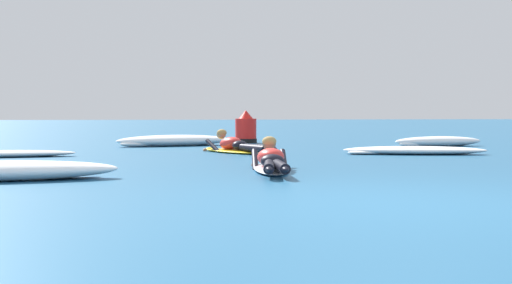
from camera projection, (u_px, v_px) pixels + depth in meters
name	position (u px, v px, depth m)	size (l,w,h in m)	color
ground_plane	(251.00, 147.00, 16.15)	(120.00, 120.00, 0.00)	#235B84
surfer_near	(271.00, 162.00, 9.52)	(0.72, 2.54, 0.54)	silver
surfer_far	(235.00, 146.00, 13.89)	(1.46, 2.38, 0.53)	yellow
whitewater_mid_left	(2.00, 154.00, 12.53)	(2.79, 0.82, 0.14)	white
whitewater_mid_right	(438.00, 142.00, 16.59)	(2.42, 0.79, 0.25)	white
whitewater_back	(174.00, 141.00, 16.71)	(3.07, 1.53, 0.28)	white
whitewater_far_band	(415.00, 151.00, 13.40)	(2.99, 1.34, 0.17)	white
channel_marker_buoy	(246.00, 130.00, 18.43)	(0.62, 0.62, 0.92)	red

